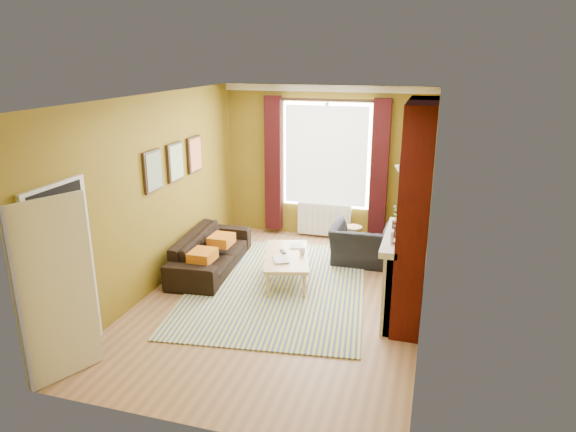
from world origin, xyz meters
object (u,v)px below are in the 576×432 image
object	(u,v)px
coffee_table	(287,258)
wicker_stool	(353,237)
armchair	(362,244)
floor_lamp	(400,184)
sofa	(211,251)

from	to	relation	value
coffee_table	wicker_stool	xyz separation A→B (m)	(0.73, 1.70, -0.18)
armchair	floor_lamp	size ratio (longest dim) A/B	0.66
coffee_table	wicker_stool	world-z (taller)	coffee_table
armchair	floor_lamp	bearing A→B (deg)	-123.16
armchair	coffee_table	distance (m)	1.44
wicker_stool	floor_lamp	xyz separation A→B (m)	(0.74, 0.12, 1.00)
coffee_table	floor_lamp	size ratio (longest dim) A/B	0.93
coffee_table	floor_lamp	world-z (taller)	floor_lamp
armchair	floor_lamp	xyz separation A→B (m)	(0.49, 0.78, 0.87)
coffee_table	floor_lamp	distance (m)	2.48
sofa	armchair	world-z (taller)	armchair
sofa	floor_lamp	bearing A→B (deg)	-63.41
armchair	wicker_stool	distance (m)	0.71
sofa	coffee_table	size ratio (longest dim) A/B	1.44
coffee_table	wicker_stool	size ratio (longest dim) A/B	3.58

